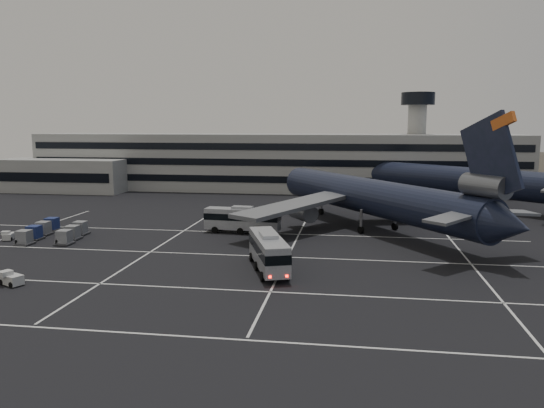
{
  "coord_description": "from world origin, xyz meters",
  "views": [
    {
      "loc": [
        19.83,
        -60.01,
        16.5
      ],
      "look_at": [
        8.34,
        15.04,
        5.0
      ],
      "focal_mm": 35.0,
      "sensor_mm": 36.0,
      "label": 1
    }
  ],
  "objects_px": {
    "bus_near": "(268,250)",
    "bus_far": "(243,218)",
    "trijet_main": "(373,197)",
    "uld_cluster": "(53,232)",
    "tug_a": "(9,236)"
  },
  "relations": [
    {
      "from": "bus_far",
      "to": "tug_a",
      "type": "xyz_separation_m",
      "value": [
        -32.14,
        -10.11,
        -1.63
      ]
    },
    {
      "from": "trijet_main",
      "to": "uld_cluster",
      "type": "xyz_separation_m",
      "value": [
        -46.2,
        -13.21,
        -4.26
      ]
    },
    {
      "from": "bus_near",
      "to": "bus_far",
      "type": "bearing_deg",
      "value": 90.9
    },
    {
      "from": "bus_near",
      "to": "tug_a",
      "type": "height_order",
      "value": "bus_near"
    },
    {
      "from": "bus_near",
      "to": "tug_a",
      "type": "bearing_deg",
      "value": 146.92
    },
    {
      "from": "bus_near",
      "to": "uld_cluster",
      "type": "xyz_separation_m",
      "value": [
        -33.7,
        12.06,
        -1.36
      ]
    },
    {
      "from": "tug_a",
      "to": "uld_cluster",
      "type": "relative_size",
      "value": 0.19
    },
    {
      "from": "trijet_main",
      "to": "bus_far",
      "type": "xyz_separation_m",
      "value": [
        -19.72,
        -5.21,
        -3.01
      ]
    },
    {
      "from": "bus_near",
      "to": "tug_a",
      "type": "distance_m",
      "value": 40.64
    },
    {
      "from": "trijet_main",
      "to": "bus_far",
      "type": "bearing_deg",
      "value": 161.08
    },
    {
      "from": "tug_a",
      "to": "uld_cluster",
      "type": "distance_m",
      "value": 6.05
    },
    {
      "from": "bus_far",
      "to": "bus_near",
      "type": "bearing_deg",
      "value": -155.41
    },
    {
      "from": "trijet_main",
      "to": "uld_cluster",
      "type": "relative_size",
      "value": 4.08
    },
    {
      "from": "trijet_main",
      "to": "tug_a",
      "type": "bearing_deg",
      "value": 162.73
    },
    {
      "from": "bus_far",
      "to": "tug_a",
      "type": "height_order",
      "value": "bus_far"
    }
  ]
}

